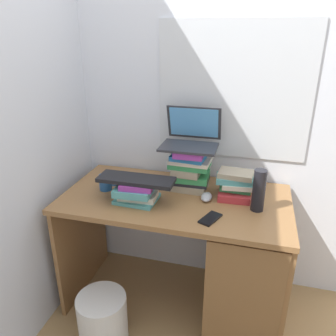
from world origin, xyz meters
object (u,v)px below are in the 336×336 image
book_stack_keyboard_riser (137,192)px  keyboard (136,180)px  computer_mouse (206,197)px  water_bottle (259,190)px  book_stack_side (236,185)px  laptop (191,137)px  desk (228,258)px  mug (106,182)px  cell_phone (210,218)px  book_stack_tall (189,169)px  wastebasket (103,318)px

book_stack_keyboard_riser → keyboard: size_ratio=0.55×
computer_mouse → water_bottle: water_bottle is taller
book_stack_side → computer_mouse: bearing=-151.3°
laptop → book_stack_keyboard_riser: bearing=-128.8°
desk → keyboard: (-0.52, -0.09, 0.48)m
mug → cell_phone: 0.68m
book_stack_tall → wastebasket: book_stack_tall is taller
mug → water_bottle: 0.88m
book_stack_side → keyboard: size_ratio=0.55×
computer_mouse → wastebasket: (-0.50, -0.40, -0.64)m
book_stack_tall → laptop: size_ratio=0.79×
desk → book_stack_keyboard_riser: book_stack_keyboard_riser is taller
book_stack_tall → keyboard: 0.34m
book_stack_keyboard_riser → water_bottle: water_bottle is taller
book_stack_tall → mug: size_ratio=2.25×
book_stack_keyboard_riser → mug: (-0.23, 0.09, -0.01)m
book_stack_side → computer_mouse: book_stack_side is taller
mug → wastebasket: size_ratio=0.39×
keyboard → book_stack_side: bearing=21.1°
laptop → computer_mouse: laptop is taller
laptop → keyboard: 0.42m
book_stack_keyboard_riser → laptop: (0.24, 0.30, 0.25)m
book_stack_tall → keyboard: bearing=-135.3°
book_stack_tall → cell_phone: 0.39m
mug → wastebasket: 0.77m
book_stack_side → mug: (-0.75, -0.11, -0.03)m
desk → mug: mug is taller
book_stack_tall → book_stack_side: (0.28, -0.04, -0.05)m
book_stack_keyboard_riser → laptop: laptop is taller
book_stack_tall → water_bottle: bearing=-22.2°
book_stack_side → wastebasket: 1.07m
computer_mouse → cell_phone: computer_mouse is taller
cell_phone → computer_mouse: bearing=127.0°
keyboard → computer_mouse: keyboard is taller
book_stack_keyboard_riser → cell_phone: book_stack_keyboard_riser is taller
keyboard → book_stack_tall: bearing=44.6°
book_stack_side → keyboard: book_stack_side is taller
book_stack_tall → computer_mouse: (0.13, -0.12, -0.10)m
computer_mouse → desk: bearing=-13.1°
book_stack_tall → water_bottle: book_stack_tall is taller
book_stack_tall → computer_mouse: book_stack_tall is taller
cell_phone → desk: bearing=83.6°
book_stack_keyboard_riser → laptop: bearing=51.2°
wastebasket → keyboard: bearing=65.2°
desk → book_stack_tall: (-0.27, 0.16, 0.47)m
book_stack_keyboard_riser → water_bottle: (0.65, 0.08, 0.05)m
book_stack_tall → wastebasket: 0.98m
computer_mouse → cell_phone: size_ratio=0.76×
keyboard → mug: (-0.23, 0.10, -0.09)m
book_stack_keyboard_riser → cell_phone: (0.42, -0.08, -0.06)m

